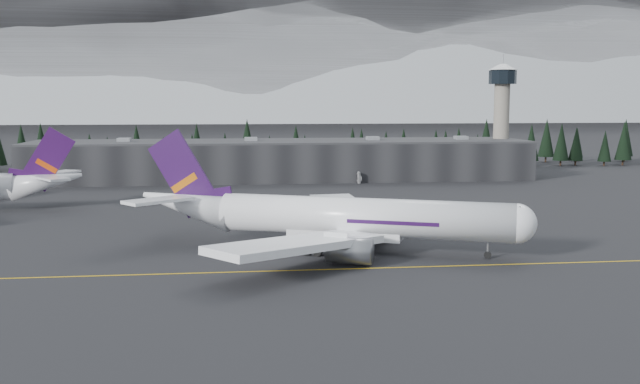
{
  "coord_description": "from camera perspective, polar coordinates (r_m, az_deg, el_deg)",
  "views": [
    {
      "loc": [
        -15.02,
        -106.21,
        25.19
      ],
      "look_at": [
        0.0,
        20.0,
        9.0
      ],
      "focal_mm": 40.0,
      "sensor_mm": 36.0,
      "label": 1
    }
  ],
  "objects": [
    {
      "name": "terminal",
      "position": [
        232.47,
        -3.06,
        2.59
      ],
      "size": [
        160.0,
        30.0,
        12.6
      ],
      "color": "black",
      "rests_on": "ground"
    },
    {
      "name": "gse_vehicle_a",
      "position": [
        201.9,
        -10.04,
        0.19
      ],
      "size": [
        3.24,
        5.53,
        1.44
      ],
      "primitive_type": "imported",
      "rotation": [
        0.0,
        0.0,
        -0.17
      ],
      "color": "silver",
      "rests_on": "ground"
    },
    {
      "name": "ground",
      "position": [
        110.19,
        1.24,
        -5.96
      ],
      "size": [
        1400.0,
        1400.0,
        0.0
      ],
      "primitive_type": "plane",
      "color": "black",
      "rests_on": "ground"
    },
    {
      "name": "control_tower",
      "position": [
        250.92,
        14.34,
        6.63
      ],
      "size": [
        10.0,
        10.0,
        37.7
      ],
      "color": "gray",
      "rests_on": "ground"
    },
    {
      "name": "jet_main",
      "position": [
        121.1,
        0.68,
        -1.98
      ],
      "size": [
        66.73,
        59.45,
        20.39
      ],
      "rotation": [
        0.0,
        0.0,
        -0.38
      ],
      "color": "white",
      "rests_on": "ground"
    },
    {
      "name": "treeline",
      "position": [
        269.21,
        -3.58,
        3.48
      ],
      "size": [
        360.0,
        20.0,
        15.0
      ],
      "primitive_type": "cube",
      "color": "black",
      "rests_on": "ground"
    },
    {
      "name": "gse_vehicle_b",
      "position": [
        219.69,
        3.19,
        0.83
      ],
      "size": [
        3.98,
        2.14,
        1.29
      ],
      "primitive_type": "imported",
      "rotation": [
        0.0,
        0.0,
        -1.4
      ],
      "color": "silver",
      "rests_on": "ground"
    },
    {
      "name": "taxiline",
      "position": [
        108.26,
        1.38,
        -6.19
      ],
      "size": [
        400.0,
        0.4,
        0.02
      ],
      "primitive_type": "cube",
      "color": "gold",
      "rests_on": "ground"
    },
    {
      "name": "mountain_ridge",
      "position": [
        1106.6,
        -6.04,
        5.92
      ],
      "size": [
        4400.0,
        900.0,
        420.0
      ],
      "primitive_type": null,
      "color": "white",
      "rests_on": "ground"
    }
  ]
}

